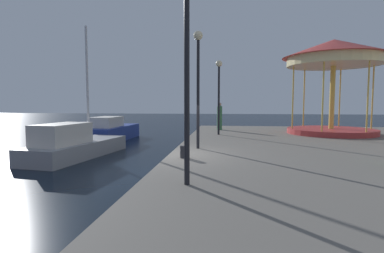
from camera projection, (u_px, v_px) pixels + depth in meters
The scene contains 9 objects.
ground_plane at pixel (170, 176), 10.66m from camera, with size 120.00×120.00×0.00m, color black.
motorboat_blue at pixel (111, 131), 20.65m from camera, with size 2.33×5.77×1.66m.
sailboat_grey at pixel (74, 145), 14.07m from camera, with size 2.83×6.16×6.42m.
carousel at pixel (333, 63), 17.03m from camera, with size 5.70×5.70×5.41m.
lamp_post_near_edge at pixel (187, 48), 6.34m from camera, with size 0.36×0.36×4.37m.
lamp_post_mid_promenade at pixel (198, 69), 11.55m from camera, with size 0.36×0.36×4.57m.
lamp_post_far_end at pixel (219, 84), 16.67m from camera, with size 0.36×0.36×4.17m.
bollard_south at pixel (184, 152), 9.75m from camera, with size 0.24×0.24×0.40m, color #2D2D33.
person_near_carousel at pixel (220, 117), 19.90m from camera, with size 0.34×0.34×1.82m.
Camera 1 is at (1.98, -10.33, 2.60)m, focal length 27.85 mm.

